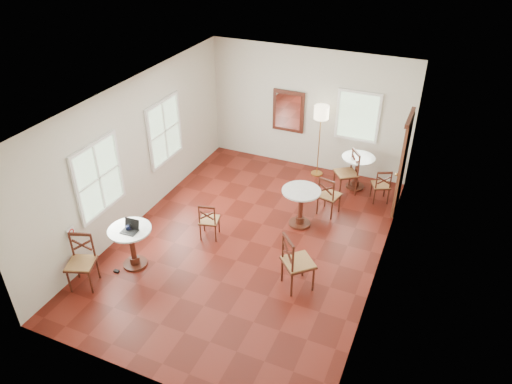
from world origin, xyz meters
TOP-DOWN VIEW (x-y plane):
  - ground at (0.00, 0.00)m, footprint 7.00×7.00m
  - room_shell at (-0.06, 0.27)m, footprint 5.02×7.02m
  - cafe_table_near at (-1.70, -1.50)m, footprint 0.78×0.78m
  - cafe_table_mid at (0.72, 0.96)m, footprint 0.80×0.80m
  - cafe_table_back at (1.44, 2.91)m, footprint 0.76×0.76m
  - chair_near_a at (-0.81, -0.18)m, footprint 0.46×0.46m
  - chair_near_b at (-2.19, -2.28)m, footprint 0.59×0.59m
  - chair_mid_a at (1.14, 1.58)m, footprint 0.51×0.51m
  - chair_mid_b at (1.26, -0.85)m, footprint 0.71×0.71m
  - chair_back_a at (2.07, 2.53)m, footprint 0.51×0.51m
  - chair_back_b at (1.28, 2.61)m, footprint 0.66×0.66m
  - floor_lamp at (0.42, 3.15)m, footprint 0.35×0.35m
  - laptop at (-1.65, -1.52)m, footprint 0.30×0.25m
  - mouse at (-1.62, -1.54)m, footprint 0.09×0.06m
  - navy_mug at (-1.70, -1.53)m, footprint 0.11×0.08m
  - water_glass at (-1.67, -1.50)m, footprint 0.07×0.07m
  - power_adapter at (-1.89, -1.82)m, footprint 0.10×0.06m

SIDE VIEW (x-z plane):
  - ground at x=0.00m, z-range 0.00..0.00m
  - power_adapter at x=-1.89m, z-range 0.00..0.04m
  - chair_near_a at x=-0.81m, z-range 0.00..0.82m
  - chair_back_a at x=2.07m, z-range 0.00..0.83m
  - chair_mid_a at x=1.14m, z-range 0.00..0.93m
  - cafe_table_back at x=1.44m, z-range 0.10..0.90m
  - chair_near_b at x=-2.19m, z-range 0.00..1.00m
  - cafe_table_near at x=-1.70m, z-range 0.10..0.93m
  - chair_back_b at x=1.28m, z-range 0.00..1.03m
  - cafe_table_mid at x=0.72m, z-range 0.10..0.94m
  - chair_mid_b at x=1.26m, z-range 0.00..1.09m
  - mouse at x=-1.62m, z-range 0.83..0.86m
  - navy_mug at x=-1.70m, z-range 0.83..0.92m
  - laptop at x=-1.65m, z-range 0.78..0.98m
  - water_glass at x=-1.67m, z-range 0.83..0.94m
  - floor_lamp at x=0.42m, z-range 0.62..2.42m
  - room_shell at x=-0.06m, z-range 0.38..3.39m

